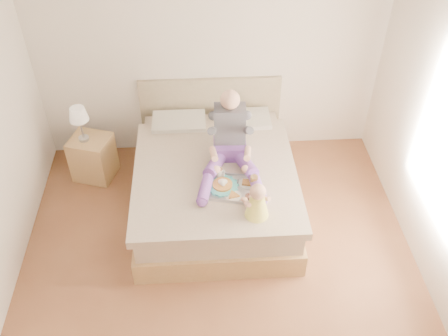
{
  "coord_description": "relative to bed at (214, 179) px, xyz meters",
  "views": [
    {
      "loc": [
        -0.15,
        -2.99,
        4.07
      ],
      "look_at": [
        0.08,
        0.73,
        0.79
      ],
      "focal_mm": 40.0,
      "sensor_mm": 36.0,
      "label": 1
    }
  ],
  "objects": [
    {
      "name": "room",
      "position": [
        0.08,
        -1.08,
        1.19
      ],
      "size": [
        4.02,
        4.22,
        2.71
      ],
      "color": "brown",
      "rests_on": "ground"
    },
    {
      "name": "bed",
      "position": [
        0.0,
        0.0,
        0.0
      ],
      "size": [
        1.7,
        2.18,
        1.0
      ],
      "color": "#9C7A49",
      "rests_on": "ground"
    },
    {
      "name": "nightstand",
      "position": [
        -1.42,
        0.52,
        -0.05
      ],
      "size": [
        0.54,
        0.51,
        0.54
      ],
      "rotation": [
        0.0,
        0.0,
        -0.31
      ],
      "color": "#9C7A49",
      "rests_on": "ground"
    },
    {
      "name": "lamp",
      "position": [
        -1.47,
        0.51,
        0.56
      ],
      "size": [
        0.21,
        0.21,
        0.44
      ],
      "color": "#B3B4BA",
      "rests_on": "nightstand"
    },
    {
      "name": "adult",
      "position": [
        0.17,
        -0.06,
        0.53
      ],
      "size": [
        0.69,
        0.99,
        0.82
      ],
      "rotation": [
        0.0,
        0.0,
        -0.04
      ],
      "color": "#683B94",
      "rests_on": "bed"
    },
    {
      "name": "tray",
      "position": [
        0.17,
        -0.47,
        0.33
      ],
      "size": [
        0.58,
        0.5,
        0.15
      ],
      "rotation": [
        0.0,
        0.0,
        -0.22
      ],
      "color": "#B3B4BA",
      "rests_on": "bed"
    },
    {
      "name": "baby",
      "position": [
        0.36,
        -0.83,
        0.45
      ],
      "size": [
        0.27,
        0.34,
        0.38
      ],
      "rotation": [
        0.0,
        0.0,
        0.35
      ],
      "color": "#FFF850",
      "rests_on": "bed"
    }
  ]
}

